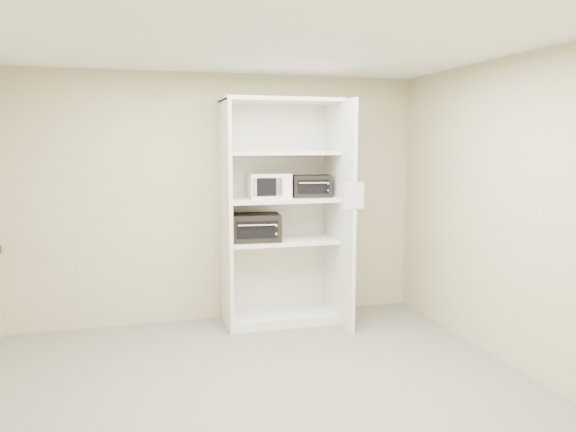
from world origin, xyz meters
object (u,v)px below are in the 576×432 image
object	(u,v)px
microwave	(269,186)
toaster_oven_lower	(255,227)
shelving_unit	(285,220)
toaster_oven_upper	(311,186)

from	to	relation	value
microwave	toaster_oven_lower	world-z (taller)	microwave
toaster_oven_lower	microwave	bearing A→B (deg)	22.78
microwave	toaster_oven_lower	bearing A→B (deg)	-159.57
shelving_unit	toaster_oven_lower	bearing A→B (deg)	-175.14
shelving_unit	microwave	distance (m)	0.41
shelving_unit	microwave	world-z (taller)	shelving_unit
toaster_oven_upper	toaster_oven_lower	bearing A→B (deg)	-167.21
shelving_unit	toaster_oven_lower	distance (m)	0.35
microwave	toaster_oven_upper	distance (m)	0.47
microwave	toaster_oven_lower	distance (m)	0.47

